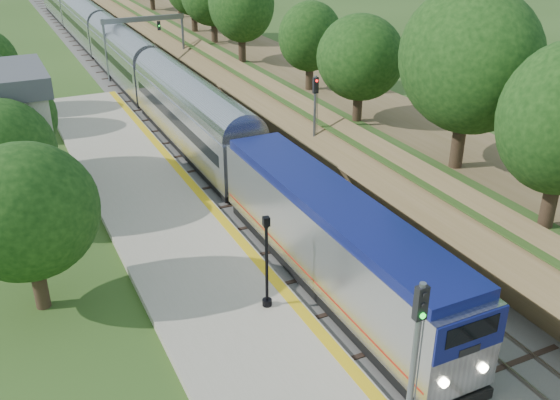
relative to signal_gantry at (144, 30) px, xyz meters
name	(u,v)px	position (x,y,z in m)	size (l,w,h in m)	color
trackbed	(132,67)	(-0.47, 5.01, -4.75)	(9.50, 170.00, 0.28)	#4C4944
platform	(205,279)	(-7.67, -38.99, -4.63)	(6.40, 68.00, 0.38)	#A79F86
yellow_stripe	(259,262)	(-4.82, -38.99, -4.43)	(0.55, 68.00, 0.01)	gold
embankment	(203,43)	(7.88, 5.01, -2.87)	(10.64, 170.00, 11.70)	brown
signal_gantry	(144,30)	(0.00, 0.00, 0.00)	(8.40, 0.38, 6.20)	slate
trees_behind_platform	(48,183)	(-13.64, -34.32, -0.29)	(7.82, 53.32, 7.21)	#332316
train	(125,61)	(-2.47, -1.29, -2.51)	(3.06, 101.80, 4.50)	black
lamppost_far	(267,267)	(-5.99, -42.52, -2.47)	(0.44, 0.44, 4.40)	black
signal_platform	(415,353)	(-5.37, -51.84, -0.45)	(0.38, 0.30, 6.49)	slate
signal_farside	(315,113)	(3.73, -29.01, -0.80)	(0.35, 0.28, 6.38)	slate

